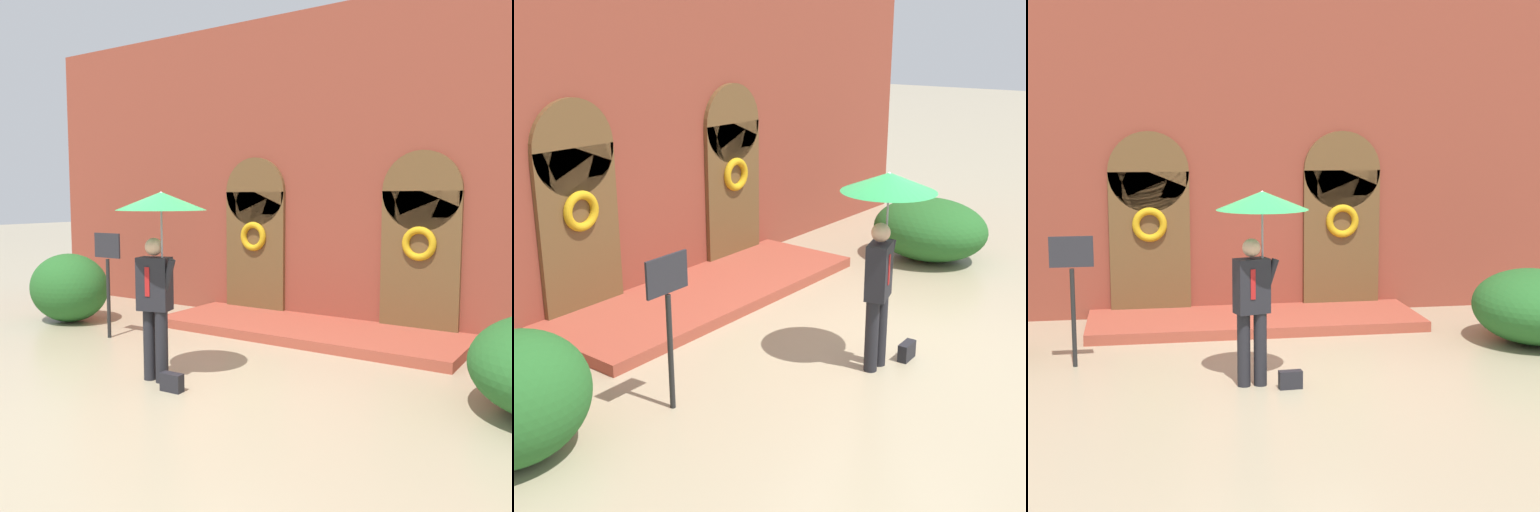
% 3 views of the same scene
% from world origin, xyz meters
% --- Properties ---
extents(ground_plane, '(80.00, 80.00, 0.00)m').
position_xyz_m(ground_plane, '(0.00, 0.00, 0.00)').
color(ground_plane, tan).
extents(building_facade, '(14.00, 2.30, 5.60)m').
position_xyz_m(building_facade, '(-0.00, 4.15, 2.68)').
color(building_facade, brown).
rests_on(building_facade, ground).
extents(person_with_umbrella, '(1.10, 1.10, 2.36)m').
position_xyz_m(person_with_umbrella, '(-0.37, -0.11, 1.91)').
color(person_with_umbrella, black).
rests_on(person_with_umbrella, ground).
extents(handbag, '(0.29, 0.14, 0.22)m').
position_xyz_m(handbag, '(-0.04, -0.30, 0.11)').
color(handbag, black).
rests_on(handbag, ground).
extents(sign_post, '(0.56, 0.06, 1.72)m').
position_xyz_m(sign_post, '(-2.65, 1.12, 1.16)').
color(sign_post, black).
rests_on(sign_post, ground).
extents(shrub_right, '(1.73, 2.02, 1.07)m').
position_xyz_m(shrub_right, '(3.84, 1.30, 0.54)').
color(shrub_right, '#235B23').
rests_on(shrub_right, ground).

